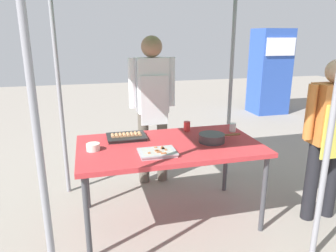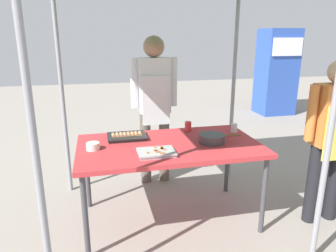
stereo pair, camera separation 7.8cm
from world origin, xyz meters
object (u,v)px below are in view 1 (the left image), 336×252
object	(u,v)px
cooking_wok	(212,138)
drink_cup_near_edge	(187,126)
stall_table	(169,149)
vendor_woman	(152,99)
customer_nearby	(329,130)
neighbor_stall_left	(270,72)
drink_cup_by_wok	(233,127)
condiment_bowl	(93,147)
tray_grilled_sausages	(126,137)
tray_meat_skewers	(157,153)

from	to	relation	value
cooking_wok	drink_cup_near_edge	xyz separation A→B (m)	(-0.11, 0.39, 0.01)
stall_table	vendor_woman	distance (m)	0.88
customer_nearby	neighbor_stall_left	xyz separation A→B (m)	(1.84, 3.91, 0.04)
cooking_wok	drink_cup_by_wok	bearing A→B (deg)	37.53
vendor_woman	drink_cup_near_edge	bearing A→B (deg)	117.08
condiment_bowl	drink_cup_near_edge	size ratio (longest dim) A/B	1.18
neighbor_stall_left	tray_grilled_sausages	bearing A→B (deg)	-136.81
cooking_wok	drink_cup_near_edge	bearing A→B (deg)	106.20
cooking_wok	drink_cup_near_edge	size ratio (longest dim) A/B	4.13
cooking_wok	neighbor_stall_left	world-z (taller)	neighbor_stall_left
tray_grilled_sausages	condiment_bowl	world-z (taller)	condiment_bowl
tray_meat_skewers	customer_nearby	distance (m)	1.55
stall_table	tray_meat_skewers	world-z (taller)	tray_meat_skewers
tray_meat_skewers	vendor_woman	world-z (taller)	vendor_woman
drink_cup_by_wok	vendor_woman	world-z (taller)	vendor_woman
stall_table	neighbor_stall_left	bearing A→B (deg)	48.10
neighbor_stall_left	condiment_bowl	bearing A→B (deg)	-137.21
drink_cup_by_wok	condiment_bowl	bearing A→B (deg)	-171.58
condiment_bowl	drink_cup_by_wok	size ratio (longest dim) A/B	1.34
stall_table	condiment_bowl	bearing A→B (deg)	-179.84
drink_cup_near_edge	drink_cup_by_wok	bearing A→B (deg)	-17.58
tray_grilled_sausages	condiment_bowl	size ratio (longest dim) A/B	3.20
cooking_wok	vendor_woman	xyz separation A→B (m)	(-0.36, 0.87, 0.21)
tray_grilled_sausages	neighbor_stall_left	bearing A→B (deg)	43.19
drink_cup_near_edge	drink_cup_by_wok	size ratio (longest dim) A/B	1.14
tray_grilled_sausages	customer_nearby	bearing A→B (deg)	-18.04
drink_cup_near_edge	customer_nearby	bearing A→B (deg)	-30.95
vendor_woman	customer_nearby	xyz separation A→B (m)	(1.36, -1.15, -0.13)
drink_cup_by_wok	stall_table	bearing A→B (deg)	-164.19
customer_nearby	neighbor_stall_left	world-z (taller)	neighbor_stall_left
condiment_bowl	vendor_woman	world-z (taller)	vendor_woman
vendor_woman	neighbor_stall_left	size ratio (longest dim) A/B	0.92
stall_table	cooking_wok	distance (m)	0.40
tray_meat_skewers	neighbor_stall_left	bearing A→B (deg)	48.48
tray_grilled_sausages	drink_cup_near_edge	distance (m)	0.63
drink_cup_by_wok	vendor_woman	xyz separation A→B (m)	(-0.68, 0.63, 0.21)
stall_table	drink_cup_by_wok	xyz separation A→B (m)	(0.71, 0.20, 0.09)
drink_cup_by_wok	vendor_woman	size ratio (longest dim) A/B	0.05
tray_grilled_sausages	drink_cup_near_edge	size ratio (longest dim) A/B	3.76
drink_cup_by_wok	customer_nearby	xyz separation A→B (m)	(0.67, -0.53, 0.08)
condiment_bowl	vendor_woman	size ratio (longest dim) A/B	0.07
customer_nearby	neighbor_stall_left	bearing A→B (deg)	64.83
tray_grilled_sausages	cooking_wok	xyz separation A→B (m)	(0.73, -0.28, 0.02)
stall_table	cooking_wok	bearing A→B (deg)	-7.15
tray_meat_skewers	neighbor_stall_left	distance (m)	5.10
condiment_bowl	drink_cup_near_edge	distance (m)	0.99
neighbor_stall_left	customer_nearby	bearing A→B (deg)	-115.17
neighbor_stall_left	vendor_woman	bearing A→B (deg)	-139.19
cooking_wok	customer_nearby	xyz separation A→B (m)	(1.00, -0.28, 0.08)
condiment_bowl	drink_cup_by_wok	distance (m)	1.38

